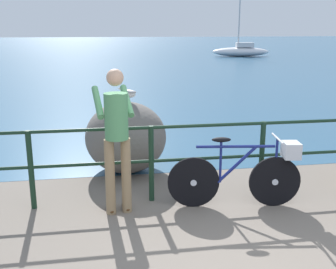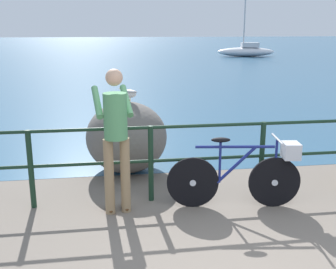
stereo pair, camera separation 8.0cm
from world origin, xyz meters
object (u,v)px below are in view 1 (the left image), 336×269
(bicycle, at_px, (246,172))
(breakwater_boulder_main, at_px, (126,137))
(sailboat, at_px, (241,51))
(seagull, at_px, (128,93))
(person_at_railing, at_px, (117,135))

(bicycle, bearing_deg, breakwater_boulder_main, 139.16)
(sailboat, bearing_deg, seagull, 74.61)
(person_at_railing, bearing_deg, sailboat, -29.62)
(person_at_railing, bearing_deg, bicycle, -100.86)
(bicycle, height_order, seagull, seagull)
(breakwater_boulder_main, height_order, sailboat, sailboat)
(bicycle, height_order, breakwater_boulder_main, breakwater_boulder_main)
(sailboat, bearing_deg, person_at_railing, 75.37)
(person_at_railing, xyz_separation_m, sailboat, (10.70, 26.48, -0.57))
(breakwater_boulder_main, xyz_separation_m, sailboat, (10.51, 24.96, -0.13))
(seagull, height_order, sailboat, sailboat)
(breakwater_boulder_main, bearing_deg, person_at_railing, -97.33)
(person_at_railing, distance_m, seagull, 1.63)
(person_at_railing, height_order, seagull, person_at_railing)
(person_at_railing, distance_m, breakwater_boulder_main, 1.60)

